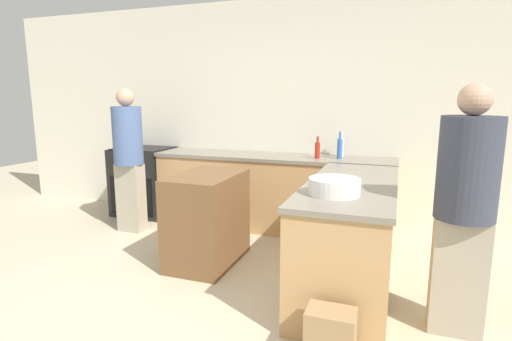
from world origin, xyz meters
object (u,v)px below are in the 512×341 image
at_px(range_oven, 145,181).
at_px(paper_bag, 330,337).
at_px(vinegar_bottle_clear, 341,146).
at_px(mixing_bowl, 334,187).
at_px(person_by_range, 129,155).
at_px(person_at_peninsula, 465,204).
at_px(island_table, 207,219).
at_px(hot_sauce_bottle, 317,150).
at_px(water_bottle_blue, 340,148).

height_order(range_oven, paper_bag, range_oven).
bearing_deg(vinegar_bottle_clear, mixing_bowl, -83.20).
bearing_deg(mixing_bowl, person_by_range, 157.72).
relative_size(vinegar_bottle_clear, person_by_range, 0.18).
bearing_deg(person_at_peninsula, person_by_range, 163.35).
distance_m(island_table, paper_bag, 1.75).
relative_size(range_oven, person_by_range, 0.54).
distance_m(vinegar_bottle_clear, person_at_peninsula, 2.11).
xyz_separation_m(person_at_peninsula, paper_bag, (-0.73, -0.62, -0.71)).
bearing_deg(island_table, paper_bag, -39.23).
bearing_deg(hot_sauce_bottle, paper_bag, -76.40).
relative_size(range_oven, paper_bag, 2.64).
bearing_deg(vinegar_bottle_clear, hot_sauce_bottle, -132.37).
distance_m(range_oven, island_table, 1.91).
bearing_deg(paper_bag, island_table, 140.77).
distance_m(island_table, person_by_range, 1.43).
height_order(range_oven, island_table, range_oven).
bearing_deg(water_bottle_blue, paper_bag, -82.48).
bearing_deg(mixing_bowl, island_table, 157.99).
bearing_deg(person_by_range, range_oven, 112.09).
bearing_deg(paper_bag, water_bottle_blue, 97.52).
height_order(hot_sauce_bottle, paper_bag, hot_sauce_bottle).
bearing_deg(mixing_bowl, range_oven, 148.76).
bearing_deg(paper_bag, hot_sauce_bottle, 103.60).
bearing_deg(paper_bag, vinegar_bottle_clear, 97.36).
height_order(hot_sauce_bottle, person_by_range, person_by_range).
height_order(island_table, water_bottle_blue, water_bottle_blue).
height_order(vinegar_bottle_clear, person_at_peninsula, person_at_peninsula).
bearing_deg(hot_sauce_bottle, range_oven, 178.61).
bearing_deg(range_oven, island_table, -37.72).
bearing_deg(island_table, person_at_peninsula, -12.91).
distance_m(person_by_range, paper_bag, 3.14).
bearing_deg(water_bottle_blue, vinegar_bottle_clear, 95.38).
distance_m(water_bottle_blue, person_by_range, 2.39).
relative_size(person_at_peninsula, paper_bag, 4.83).
bearing_deg(island_table, mixing_bowl, -22.01).
height_order(water_bottle_blue, person_at_peninsula, person_at_peninsula).
distance_m(mixing_bowl, paper_bag, 0.98).
height_order(mixing_bowl, water_bottle_blue, water_bottle_blue).
height_order(water_bottle_blue, vinegar_bottle_clear, water_bottle_blue).
bearing_deg(island_table, person_by_range, 157.46).
bearing_deg(paper_bag, range_oven, 141.56).
distance_m(range_oven, water_bottle_blue, 2.62).
distance_m(island_table, person_at_peninsula, 2.17).
distance_m(range_oven, mixing_bowl, 3.27).
relative_size(hot_sauce_bottle, person_at_peninsula, 0.15).
bearing_deg(person_at_peninsula, hot_sauce_bottle, 128.46).
xyz_separation_m(water_bottle_blue, person_at_peninsula, (1.03, -1.65, -0.12)).
height_order(mixing_bowl, person_at_peninsula, person_at_peninsula).
relative_size(island_table, vinegar_bottle_clear, 2.91).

